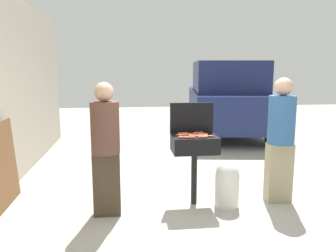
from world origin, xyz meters
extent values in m
plane|color=#9E998E|center=(0.00, 0.00, 0.00)|extent=(24.00, 24.00, 0.00)
cylinder|color=black|center=(0.04, 0.16, 0.36)|extent=(0.08, 0.08, 0.73)
cube|color=black|center=(0.04, 0.16, 0.84)|extent=(0.60, 0.44, 0.22)
cube|color=black|center=(0.04, 0.38, 1.16)|extent=(0.60, 0.05, 0.42)
cylinder|color=#AD4228|center=(0.16, 0.20, 0.96)|extent=(0.13, 0.03, 0.03)
cylinder|color=#C6593D|center=(-0.13, 0.19, 0.96)|extent=(0.13, 0.03, 0.03)
cylinder|color=#AD4228|center=(0.11, 0.01, 0.96)|extent=(0.13, 0.03, 0.03)
cylinder|color=#B74C33|center=(-0.05, 0.00, 0.96)|extent=(0.13, 0.03, 0.03)
cylinder|color=#AD4228|center=(-0.01, 0.21, 0.96)|extent=(0.13, 0.04, 0.03)
cylinder|color=#C6593D|center=(0.01, 0.15, 0.96)|extent=(0.13, 0.04, 0.03)
cylinder|color=#C6593D|center=(-0.14, 0.03, 0.96)|extent=(0.13, 0.04, 0.03)
cylinder|color=#AD4228|center=(0.12, 0.26, 0.96)|extent=(0.13, 0.03, 0.03)
cylinder|color=#C6593D|center=(-0.11, 0.15, 0.96)|extent=(0.13, 0.04, 0.03)
cylinder|color=#C6593D|center=(0.01, 0.08, 0.96)|extent=(0.13, 0.04, 0.03)
cylinder|color=#B74C33|center=(-0.05, 0.23, 0.96)|extent=(0.13, 0.03, 0.03)
cylinder|color=#AD4228|center=(0.14, 0.11, 0.96)|extent=(0.13, 0.03, 0.03)
cylinder|color=#AD4228|center=(-0.10, 0.29, 0.96)|extent=(0.13, 0.04, 0.03)
cylinder|color=#AD4228|center=(0.11, 0.30, 0.96)|extent=(0.13, 0.03, 0.03)
cylinder|color=#C6593D|center=(0.13, 0.08, 0.96)|extent=(0.13, 0.04, 0.03)
cylinder|color=#B74C33|center=(0.20, 0.05, 0.96)|extent=(0.13, 0.03, 0.03)
cylinder|color=silver|center=(0.46, 0.01, 0.23)|extent=(0.32, 0.32, 0.46)
sphere|color=silver|center=(0.46, 0.01, 0.46)|extent=(0.31, 0.31, 0.31)
cube|color=#3F3323|center=(-1.11, -0.05, 0.40)|extent=(0.33, 0.18, 0.80)
cylinder|color=brown|center=(-1.11, -0.05, 1.12)|extent=(0.35, 0.35, 0.63)
sphere|color=tan|center=(-1.11, -0.05, 1.55)|extent=(0.23, 0.23, 0.23)
cube|color=gray|center=(1.22, 0.10, 0.41)|extent=(0.34, 0.19, 0.82)
cylinder|color=#2D598C|center=(1.22, 0.10, 1.15)|extent=(0.36, 0.36, 0.65)
sphere|color=tan|center=(1.22, 0.10, 1.59)|extent=(0.24, 0.24, 0.24)
cube|color=navy|center=(1.94, 5.07, 0.77)|extent=(2.52, 4.63, 0.90)
cube|color=navy|center=(1.91, 4.87, 1.62)|extent=(2.12, 2.83, 0.80)
cylinder|color=black|center=(2.61, 3.42, 0.32)|extent=(0.31, 0.67, 0.64)
cylinder|color=black|center=(0.82, 3.68, 0.32)|extent=(0.31, 0.67, 0.64)
cylinder|color=black|center=(3.06, 6.46, 0.32)|extent=(0.31, 0.67, 0.64)
cylinder|color=black|center=(1.28, 6.73, 0.32)|extent=(0.31, 0.67, 0.64)
cube|color=brown|center=(-2.49, 0.42, 0.57)|extent=(0.10, 0.90, 1.14)
camera|label=1|loc=(-0.85, -4.12, 1.82)|focal=35.80mm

